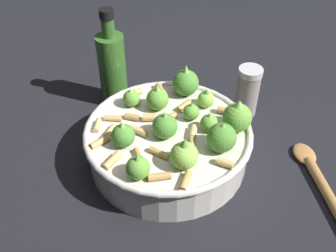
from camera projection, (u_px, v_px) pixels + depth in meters
name	position (u px, v px, depth m)	size (l,w,h in m)	color
ground_plane	(168.00, 158.00, 0.66)	(2.40, 2.40, 0.00)	black
cooking_pan	(170.00, 140.00, 0.63)	(0.27, 0.27, 0.12)	beige
pepper_shaker	(248.00, 91.00, 0.72)	(0.04, 0.04, 0.10)	gray
olive_oil_bottle	(112.00, 67.00, 0.73)	(0.05, 0.05, 0.19)	#336023
wooden_spoon	(321.00, 182.00, 0.61)	(0.06, 0.21, 0.02)	#9E703D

